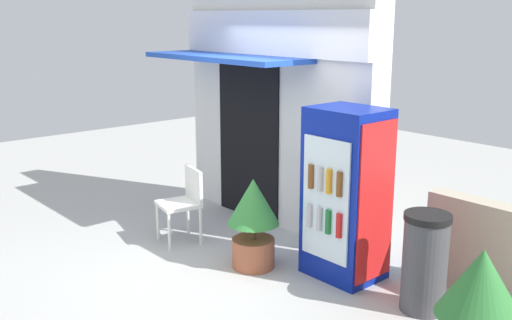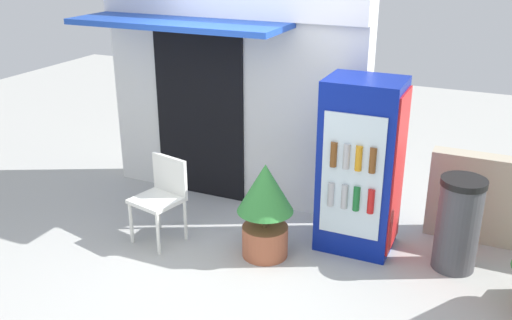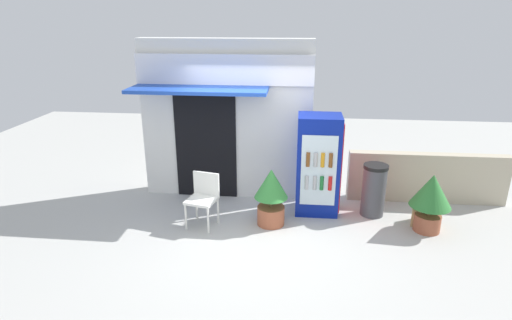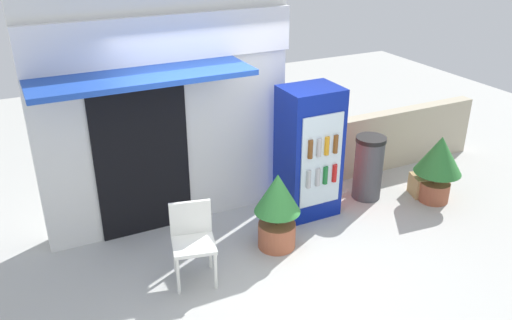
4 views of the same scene
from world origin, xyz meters
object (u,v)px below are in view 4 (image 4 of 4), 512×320
object	(u,v)px
potted_plant_curbside	(439,162)
plastic_chair	(192,236)
drink_cooler	(309,152)
potted_plant_near_shop	(277,206)
cardboard_box	(424,185)
trash_bin	(368,167)

from	to	relation	value
potted_plant_curbside	plastic_chair	bearing A→B (deg)	-177.81
drink_cooler	potted_plant_near_shop	bearing A→B (deg)	-143.81
drink_cooler	cardboard_box	bearing A→B (deg)	-11.08
plastic_chair	trash_bin	distance (m)	2.90
drink_cooler	trash_bin	size ratio (longest dim) A/B	1.90
potted_plant_curbside	cardboard_box	size ratio (longest dim) A/B	2.79
drink_cooler	cardboard_box	size ratio (longest dim) A/B	5.02
potted_plant_near_shop	cardboard_box	xyz separation A→B (m)	(2.51, 0.22, -0.40)
trash_bin	cardboard_box	distance (m)	0.89
drink_cooler	plastic_chair	xyz separation A→B (m)	(-1.87, -0.68, -0.35)
trash_bin	cardboard_box	bearing A→B (deg)	-21.54
potted_plant_near_shop	trash_bin	distance (m)	1.81
potted_plant_near_shop	potted_plant_curbside	size ratio (longest dim) A/B	1.00
plastic_chair	potted_plant_near_shop	world-z (taller)	potted_plant_near_shop
potted_plant_near_shop	potted_plant_curbside	world-z (taller)	potted_plant_near_shop
drink_cooler	cardboard_box	xyz separation A→B (m)	(1.74, -0.34, -0.72)
plastic_chair	drink_cooler	bearing A→B (deg)	19.90
plastic_chair	cardboard_box	world-z (taller)	plastic_chair
trash_bin	cardboard_box	xyz separation A→B (m)	(0.78, -0.31, -0.31)
plastic_chair	potted_plant_curbside	bearing A→B (deg)	2.19
drink_cooler	potted_plant_curbside	world-z (taller)	drink_cooler
potted_plant_curbside	trash_bin	world-z (taller)	potted_plant_curbside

